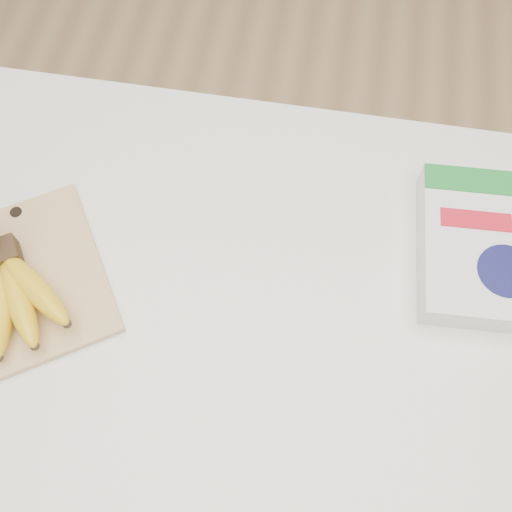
# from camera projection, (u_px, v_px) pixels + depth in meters

# --- Properties ---
(room) EXTENTS (4.00, 4.00, 4.00)m
(room) POSITION_uv_depth(u_px,v_px,m) (157.00, 57.00, 0.47)
(room) COLOR tan
(room) RESTS_ON ground
(table) EXTENTS (1.14, 0.76, 0.86)m
(table) POSITION_uv_depth(u_px,v_px,m) (221.00, 353.00, 1.31)
(table) COLOR white
(table) RESTS_ON ground
(cutting_board) EXTENTS (0.33, 0.35, 0.01)m
(cutting_board) POSITION_uv_depth(u_px,v_px,m) (36.00, 277.00, 0.91)
(cutting_board) COLOR #DFC37A
(cutting_board) RESTS_ON table
(bananas) EXTENTS (0.18, 0.20, 0.06)m
(bananas) POSITION_uv_depth(u_px,v_px,m) (17.00, 295.00, 0.87)
(bananas) COLOR #382816
(bananas) RESTS_ON cutting_board
(cereal_box) EXTENTS (0.19, 0.27, 0.06)m
(cereal_box) POSITION_uv_depth(u_px,v_px,m) (477.00, 246.00, 0.91)
(cereal_box) COLOR white
(cereal_box) RESTS_ON table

